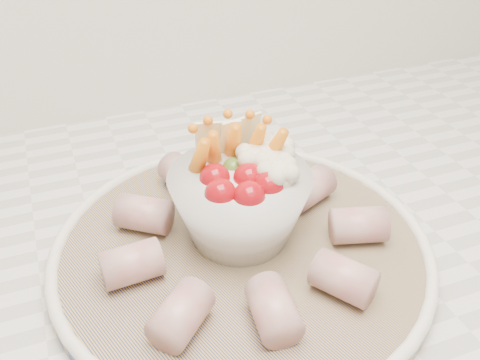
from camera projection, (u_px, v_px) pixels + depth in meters
name	position (u px, v px, depth m)	size (l,w,h in m)	color
serving_platter	(242.00, 248.00, 0.53)	(0.47, 0.47, 0.02)	navy
veggie_bowl	(242.00, 197.00, 0.52)	(0.14, 0.14, 0.11)	silver
cured_meat_rolls	(242.00, 231.00, 0.52)	(0.28, 0.27, 0.04)	#A34A4E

